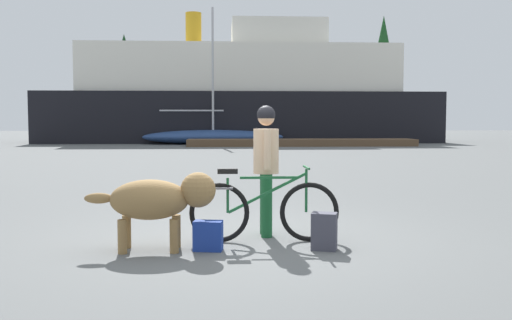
# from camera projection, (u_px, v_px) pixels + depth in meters

# --- Properties ---
(ground_plane) EXTENTS (160.00, 160.00, 0.00)m
(ground_plane) POSITION_uv_depth(u_px,v_px,m) (243.00, 239.00, 7.10)
(ground_plane) COLOR #595B5B
(bicycle) EXTENTS (1.80, 0.44, 0.91)m
(bicycle) POSITION_uv_depth(u_px,v_px,m) (263.00, 210.00, 6.90)
(bicycle) COLOR black
(bicycle) RESTS_ON ground_plane
(person_cyclist) EXTENTS (0.32, 0.53, 1.65)m
(person_cyclist) POSITION_uv_depth(u_px,v_px,m) (266.00, 158.00, 7.26)
(person_cyclist) COLOR #19592D
(person_cyclist) RESTS_ON ground_plane
(dog) EXTENTS (1.46, 0.53, 0.88)m
(dog) POSITION_uv_depth(u_px,v_px,m) (159.00, 199.00, 6.45)
(dog) COLOR olive
(dog) RESTS_ON ground_plane
(backpack) EXTENTS (0.33, 0.27, 0.42)m
(backpack) POSITION_uv_depth(u_px,v_px,m) (324.00, 231.00, 6.50)
(backpack) COLOR #3F3F4C
(backpack) RESTS_ON ground_plane
(handbag_pannier) EXTENTS (0.34, 0.23, 0.34)m
(handbag_pannier) POSITION_uv_depth(u_px,v_px,m) (208.00, 236.00, 6.46)
(handbag_pannier) COLOR navy
(handbag_pannier) RESTS_ON ground_plane
(dock_pier) EXTENTS (13.21, 2.28, 0.40)m
(dock_pier) POSITION_uv_depth(u_px,v_px,m) (301.00, 143.00, 33.55)
(dock_pier) COLOR brown
(dock_pier) RESTS_ON ground_plane
(ferry_boat) EXTENTS (26.67, 7.97, 8.96)m
(ferry_boat) POSITION_uv_depth(u_px,v_px,m) (241.00, 97.00, 40.51)
(ferry_boat) COLOR black
(ferry_boat) RESTS_ON ground_plane
(sailboat_moored) EXTENTS (8.82, 2.47, 8.46)m
(sailboat_moored) POSITION_uv_depth(u_px,v_px,m) (213.00, 137.00, 35.95)
(sailboat_moored) COLOR navy
(sailboat_moored) RESTS_ON ground_plane
(pine_tree_far_left) EXTENTS (3.94, 3.94, 10.04)m
(pine_tree_far_left) POSITION_uv_depth(u_px,v_px,m) (124.00, 69.00, 57.08)
(pine_tree_far_left) COLOR #4C331E
(pine_tree_far_left) RESTS_ON ground_plane
(pine_tree_center) EXTENTS (2.81, 2.81, 9.21)m
(pine_tree_center) POSITION_uv_depth(u_px,v_px,m) (254.00, 79.00, 58.76)
(pine_tree_center) COLOR #4C331E
(pine_tree_center) RESTS_ON ground_plane
(pine_tree_far_right) EXTENTS (3.36, 3.36, 11.63)m
(pine_tree_far_right) POSITION_uv_depth(u_px,v_px,m) (383.00, 60.00, 55.82)
(pine_tree_far_right) COLOR #4C331E
(pine_tree_far_right) RESTS_ON ground_plane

